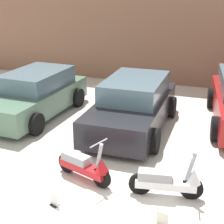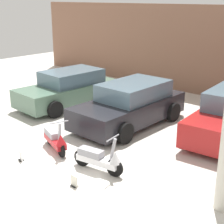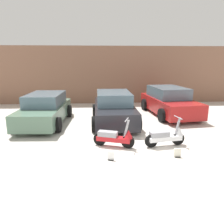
{
  "view_description": "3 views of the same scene",
  "coord_description": "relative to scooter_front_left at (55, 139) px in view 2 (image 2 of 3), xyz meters",
  "views": [
    {
      "loc": [
        2.07,
        -4.49,
        3.68
      ],
      "look_at": [
        -0.36,
        2.68,
        0.85
      ],
      "focal_mm": 55.0,
      "sensor_mm": 36.0,
      "label": 1
    },
    {
      "loc": [
        6.37,
        -4.18,
        3.9
      ],
      "look_at": [
        0.04,
        2.78,
        0.72
      ],
      "focal_mm": 55.0,
      "sensor_mm": 36.0,
      "label": 2
    },
    {
      "loc": [
        -0.88,
        -5.57,
        2.69
      ],
      "look_at": [
        -0.33,
        2.67,
        0.75
      ],
      "focal_mm": 35.0,
      "sensor_mm": 36.0,
      "label": 3
    }
  ],
  "objects": [
    {
      "name": "ground_plane",
      "position": [
        0.33,
        -0.97,
        -0.33
      ],
      "size": [
        28.0,
        28.0,
        0.0
      ],
      "primitive_type": "plane",
      "color": "silver"
    },
    {
      "name": "wall_back",
      "position": [
        0.33,
        7.55,
        1.47
      ],
      "size": [
        19.6,
        0.12,
        3.61
      ],
      "primitive_type": "cube",
      "color": "#845B47",
      "rests_on": "ground_plane"
    },
    {
      "name": "scooter_front_left",
      "position": [
        0.0,
        0.0,
        0.0
      ],
      "size": [
        1.3,
        0.67,
        0.94
      ],
      "rotation": [
        0.0,
        0.0,
        -0.33
      ],
      "color": "black",
      "rests_on": "ground_plane"
    },
    {
      "name": "scooter_front_right",
      "position": [
        1.66,
        -0.03,
        0.0
      ],
      "size": [
        1.35,
        0.52,
        0.95
      ],
      "rotation": [
        0.0,
        0.0,
        0.16
      ],
      "color": "black",
      "rests_on": "ground_plane"
    },
    {
      "name": "car_rear_left",
      "position": [
        -2.85,
        2.93,
        0.29
      ],
      "size": [
        2.01,
        3.91,
        1.3
      ],
      "rotation": [
        0.0,
        0.0,
        -1.62
      ],
      "color": "#51705B",
      "rests_on": "ground_plane"
    },
    {
      "name": "car_rear_center",
      "position": [
        0.17,
        2.9,
        0.31
      ],
      "size": [
        1.93,
        3.97,
        1.35
      ],
      "rotation": [
        0.0,
        0.0,
        -1.57
      ],
      "color": "black",
      "rests_on": "ground_plane"
    },
    {
      "name": "placard_near_left_scooter",
      "position": [
        -0.2,
        -0.95,
        -0.22
      ],
      "size": [
        0.2,
        0.16,
        0.26
      ],
      "rotation": [
        0.0,
        0.0,
        -0.31
      ],
      "color": "black",
      "rests_on": "ground_plane"
    },
    {
      "name": "placard_near_right_scooter",
      "position": [
        1.71,
        -0.88,
        -0.22
      ],
      "size": [
        0.2,
        0.13,
        0.26
      ],
      "rotation": [
        0.0,
        0.0,
        -0.06
      ],
      "color": "black",
      "rests_on": "ground_plane"
    }
  ]
}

